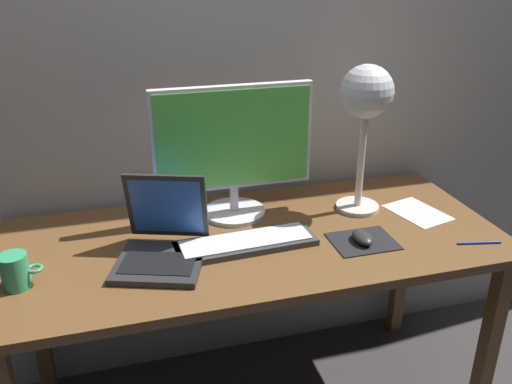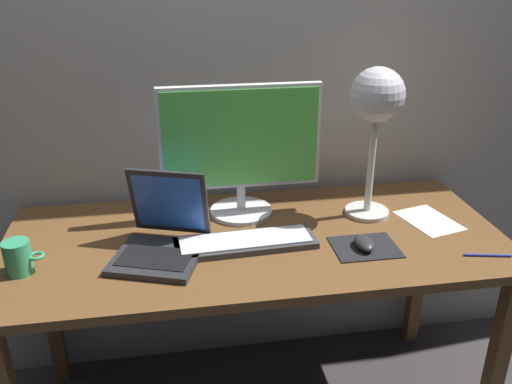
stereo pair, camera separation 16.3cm
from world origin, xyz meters
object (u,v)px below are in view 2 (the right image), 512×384
(desk_lamp, at_px, (377,104))
(coffee_mug, at_px, (18,257))
(pen, at_px, (487,255))
(mouse, at_px, (364,243))
(keyboard_main, at_px, (245,242))
(laptop, at_px, (163,231))
(monitor, at_px, (241,146))

(desk_lamp, xyz_separation_m, coffee_mug, (-1.11, -0.20, -0.34))
(coffee_mug, relative_size, pen, 0.79)
(desk_lamp, distance_m, mouse, 0.45)
(mouse, xyz_separation_m, pen, (0.35, -0.10, -0.02))
(keyboard_main, height_order, laptop, laptop)
(mouse, height_order, coffee_mug, coffee_mug)
(keyboard_main, relative_size, laptop, 1.30)
(keyboard_main, xyz_separation_m, desk_lamp, (0.45, 0.15, 0.38))
(keyboard_main, relative_size, mouse, 4.65)
(mouse, bearing_deg, desk_lamp, 68.03)
(desk_lamp, relative_size, pen, 3.65)
(mouse, xyz_separation_m, coffee_mug, (-1.01, 0.03, 0.03))
(coffee_mug, bearing_deg, laptop, 8.59)
(mouse, relative_size, pen, 0.69)
(keyboard_main, height_order, pen, keyboard_main)
(monitor, relative_size, coffee_mug, 4.82)
(laptop, relative_size, coffee_mug, 3.09)
(keyboard_main, relative_size, coffee_mug, 4.02)
(mouse, height_order, pen, mouse)
(laptop, bearing_deg, pen, -11.54)
(monitor, relative_size, pen, 3.83)
(laptop, xyz_separation_m, desk_lamp, (0.70, 0.14, 0.32))
(mouse, relative_size, coffee_mug, 0.86)
(keyboard_main, xyz_separation_m, pen, (0.71, -0.18, -0.01))
(monitor, xyz_separation_m, laptop, (-0.27, -0.22, -0.18))
(pen, bearing_deg, laptop, 168.46)
(keyboard_main, height_order, desk_lamp, desk_lamp)
(keyboard_main, bearing_deg, desk_lamp, 18.90)
(laptop, bearing_deg, desk_lamp, 11.38)
(keyboard_main, bearing_deg, mouse, -12.38)
(coffee_mug, bearing_deg, pen, -5.65)
(mouse, bearing_deg, laptop, 171.41)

